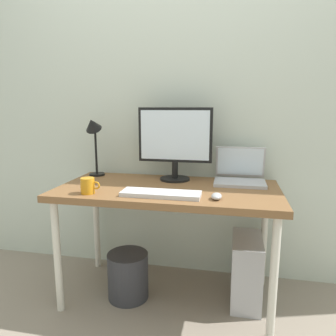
{
  "coord_description": "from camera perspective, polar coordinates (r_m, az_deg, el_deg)",
  "views": [
    {
      "loc": [
        0.38,
        -1.83,
        1.22
      ],
      "look_at": [
        0.0,
        0.0,
        0.85
      ],
      "focal_mm": 33.68,
      "sensor_mm": 36.0,
      "label": 1
    }
  ],
  "objects": [
    {
      "name": "keyboard",
      "position": [
        1.74,
        -1.14,
        -4.68
      ],
      "size": [
        0.44,
        0.14,
        0.02
      ],
      "primitive_type": "cube",
      "color": "silver",
      "rests_on": "desk"
    },
    {
      "name": "computer_tower",
      "position": [
        2.14,
        13.94,
        -17.47
      ],
      "size": [
        0.18,
        0.36,
        0.42
      ],
      "primitive_type": "cube",
      "color": "#B2B2B7",
      "rests_on": "ground_plane"
    },
    {
      "name": "back_wall",
      "position": [
        2.26,
        2.08,
        13.1
      ],
      "size": [
        4.4,
        0.04,
        2.6
      ],
      "primitive_type": "cube",
      "color": "silver",
      "rests_on": "ground_plane"
    },
    {
      "name": "monitor",
      "position": [
        2.08,
        1.27,
        5.11
      ],
      "size": [
        0.49,
        0.2,
        0.48
      ],
      "color": "black",
      "rests_on": "desk"
    },
    {
      "name": "mouse",
      "position": [
        1.7,
        8.77,
        -5.07
      ],
      "size": [
        0.06,
        0.09,
        0.03
      ],
      "primitive_type": "ellipsoid",
      "color": "#B2B2B7",
      "rests_on": "desk"
    },
    {
      "name": "ground_plane",
      "position": [
        2.23,
        0.0,
        -22.05
      ],
      "size": [
        6.0,
        6.0,
        0.0
      ],
      "primitive_type": "plane",
      "color": "gray"
    },
    {
      "name": "wastebasket",
      "position": [
        2.16,
        -7.24,
        -18.72
      ],
      "size": [
        0.26,
        0.26,
        0.3
      ],
      "primitive_type": "cylinder",
      "color": "#333338",
      "rests_on": "ground_plane"
    },
    {
      "name": "desk",
      "position": [
        1.95,
        0.0,
        -5.42
      ],
      "size": [
        1.34,
        0.67,
        0.73
      ],
      "color": "brown",
      "rests_on": "ground_plane"
    },
    {
      "name": "desk_lamp",
      "position": [
        2.25,
        -13.38,
        6.11
      ],
      "size": [
        0.11,
        0.16,
        0.43
      ],
      "color": "black",
      "rests_on": "desk"
    },
    {
      "name": "coffee_mug",
      "position": [
        1.84,
        -14.28,
        -3.13
      ],
      "size": [
        0.11,
        0.08,
        0.09
      ],
      "color": "orange",
      "rests_on": "desk"
    },
    {
      "name": "laptop",
      "position": [
        2.1,
        12.87,
        -1.01
      ],
      "size": [
        0.32,
        0.27,
        0.23
      ],
      "color": "#B2B2B7",
      "rests_on": "desk"
    }
  ]
}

